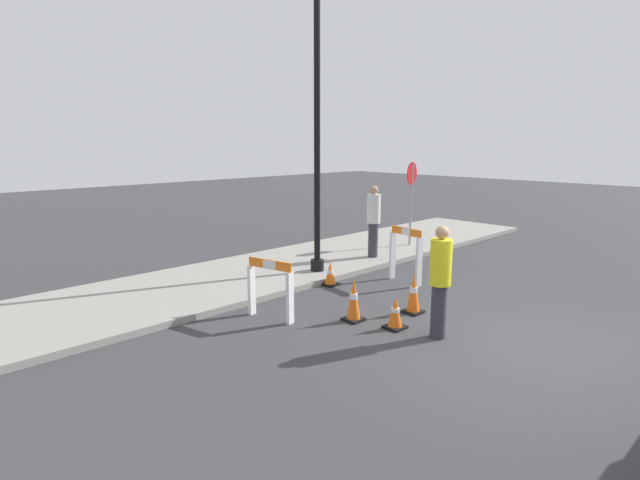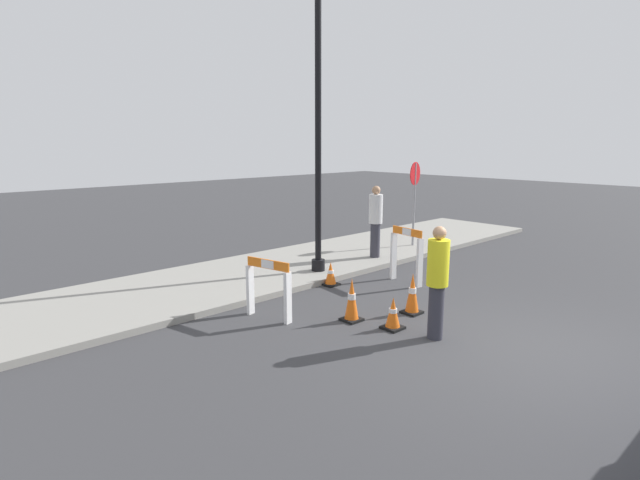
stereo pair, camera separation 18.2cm
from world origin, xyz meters
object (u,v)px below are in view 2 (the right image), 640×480
Objects in this scene: stop_sign at (415,190)px; person_pedestrian at (376,219)px; person_worker at (437,279)px; streetlamp_post at (318,75)px.

stop_sign is 1.29× the size of person_pedestrian.
person_worker is 4.78m from person_pedestrian.
stop_sign is (3.67, 0.22, -2.55)m from streetlamp_post.
stop_sign is 1.90m from person_pedestrian.
stop_sign is at bearing -153.40° from person_pedestrian.
streetlamp_post reaches higher than stop_sign.
person_worker is (-1.13, -3.72, -3.23)m from streetlamp_post.
streetlamp_post is 2.90× the size of stop_sign.
person_pedestrian is (-1.80, -0.22, -0.55)m from stop_sign.
person_pedestrian is at bearing 0.13° from streetlamp_post.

